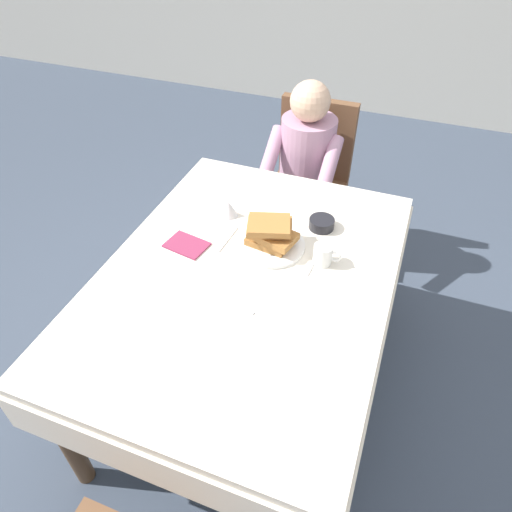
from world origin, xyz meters
TOP-DOWN VIEW (x-y plane):
  - ground_plane at (0.00, 0.00)m, footprint 14.00×14.00m
  - dining_table_main at (0.00, 0.00)m, footprint 1.12×1.52m
  - chair_diner at (-0.05, 1.17)m, footprint 0.44×0.45m
  - diner_person at (-0.05, 1.01)m, footprint 0.40×0.43m
  - plate_breakfast at (0.04, 0.18)m, footprint 0.28×0.28m
  - breakfast_stack at (0.03, 0.19)m, footprint 0.23×0.20m
  - cup_coffee at (0.26, 0.17)m, footprint 0.11×0.08m
  - bowl_butter at (0.20, 0.38)m, footprint 0.11×0.11m
  - syrup_pitcher at (-0.21, 0.33)m, footprint 0.08×0.08m
  - fork_left_of_plate at (-0.15, 0.16)m, footprint 0.02×0.18m
  - knife_right_of_plate at (0.23, 0.16)m, footprint 0.03×0.20m
  - spoon_near_edge at (0.03, -0.17)m, footprint 0.15×0.05m
  - napkin_folded at (-0.29, 0.07)m, footprint 0.19×0.15m

SIDE VIEW (x-z plane):
  - ground_plane at x=0.00m, z-range 0.00..0.00m
  - chair_diner at x=-0.05m, z-range 0.06..0.99m
  - dining_table_main at x=0.00m, z-range 0.28..1.02m
  - diner_person at x=-0.05m, z-range 0.11..1.23m
  - fork_left_of_plate at x=-0.15m, z-range 0.74..0.74m
  - knife_right_of_plate at x=0.23m, z-range 0.74..0.74m
  - spoon_near_edge at x=0.03m, z-range 0.74..0.74m
  - napkin_folded at x=-0.29m, z-range 0.74..0.75m
  - plate_breakfast at x=0.04m, z-range 0.74..0.76m
  - bowl_butter at x=0.20m, z-range 0.74..0.78m
  - syrup_pitcher at x=-0.21m, z-range 0.74..0.81m
  - cup_coffee at x=0.26m, z-range 0.74..0.83m
  - breakfast_stack at x=0.03m, z-range 0.76..0.87m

